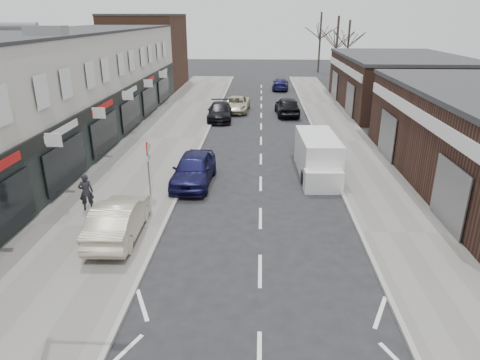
# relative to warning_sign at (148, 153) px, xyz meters

# --- Properties ---
(pavement_left) EXTENTS (5.50, 64.00, 0.12)m
(pavement_left) POSITION_rel_warning_sign_xyz_m (-1.59, 10.00, -2.14)
(pavement_left) COLOR slate
(pavement_left) RESTS_ON ground
(pavement_right) EXTENTS (3.50, 64.00, 0.12)m
(pavement_right) POSITION_rel_warning_sign_xyz_m (10.91, 10.00, -2.14)
(pavement_right) COLOR slate
(pavement_right) RESTS_ON ground
(shop_terrace_left) EXTENTS (8.00, 41.00, 7.10)m
(shop_terrace_left) POSITION_rel_warning_sign_xyz_m (-8.34, 7.50, 1.35)
(shop_terrace_left) COLOR beige
(shop_terrace_left) RESTS_ON ground
(brick_block_far) EXTENTS (8.00, 10.00, 8.00)m
(brick_block_far) POSITION_rel_warning_sign_xyz_m (-8.34, 33.00, 1.80)
(brick_block_far) COLOR #4D3021
(brick_block_far) RESTS_ON ground
(right_unit_far) EXTENTS (10.00, 16.00, 4.50)m
(right_unit_far) POSITION_rel_warning_sign_xyz_m (17.66, 22.00, 0.05)
(right_unit_far) COLOR #3A221A
(right_unit_far) RESTS_ON ground
(tree_far_a) EXTENTS (3.60, 3.60, 8.00)m
(tree_far_a) POSITION_rel_warning_sign_xyz_m (14.16, 36.00, -2.20)
(tree_far_a) COLOR #382D26
(tree_far_a) RESTS_ON ground
(tree_far_b) EXTENTS (3.60, 3.60, 7.50)m
(tree_far_b) POSITION_rel_warning_sign_xyz_m (16.66, 42.00, -2.20)
(tree_far_b) COLOR #382D26
(tree_far_b) RESTS_ON ground
(tree_far_c) EXTENTS (3.60, 3.60, 8.50)m
(tree_far_c) POSITION_rel_warning_sign_xyz_m (13.66, 48.00, -2.20)
(tree_far_c) COLOR #382D26
(tree_far_c) RESTS_ON ground
(warning_sign) EXTENTS (0.12, 0.80, 2.70)m
(warning_sign) POSITION_rel_warning_sign_xyz_m (0.00, 0.00, 0.00)
(warning_sign) COLOR slate
(warning_sign) RESTS_ON pavement_left
(white_van) EXTENTS (2.09, 5.46, 2.10)m
(white_van) POSITION_rel_warning_sign_xyz_m (8.18, 3.54, -1.21)
(white_van) COLOR white
(white_van) RESTS_ON ground
(sedan_on_pavement) EXTENTS (1.69, 4.46, 1.45)m
(sedan_on_pavement) POSITION_rel_warning_sign_xyz_m (-0.22, -4.03, -1.36)
(sedan_on_pavement) COLOR #BBAF96
(sedan_on_pavement) RESTS_ON pavement_left
(pedestrian) EXTENTS (0.71, 0.59, 1.66)m
(pedestrian) POSITION_rel_warning_sign_xyz_m (-2.35, -1.76, -1.25)
(pedestrian) COLOR black
(pedestrian) RESTS_ON pavement_left
(parked_car_left_a) EXTENTS (2.04, 4.74, 1.59)m
(parked_car_left_a) POSITION_rel_warning_sign_xyz_m (1.76, 1.84, -1.40)
(parked_car_left_a) COLOR #13133C
(parked_car_left_a) RESTS_ON ground
(parked_car_left_b) EXTENTS (2.18, 4.84, 1.38)m
(parked_car_left_b) POSITION_rel_warning_sign_xyz_m (1.76, 16.12, -1.51)
(parked_car_left_b) COLOR black
(parked_car_left_b) RESTS_ON ground
(parked_car_left_c) EXTENTS (2.38, 4.76, 1.30)m
(parked_car_left_c) POSITION_rel_warning_sign_xyz_m (2.96, 19.43, -1.55)
(parked_car_left_c) COLOR #B9B294
(parked_car_left_c) RESTS_ON ground
(parked_car_right_a) EXTENTS (1.54, 4.26, 1.40)m
(parked_car_right_a) POSITION_rel_warning_sign_xyz_m (8.18, 7.68, -1.50)
(parked_car_right_a) COLOR silver
(parked_car_right_a) RESTS_ON ground
(parked_car_right_b) EXTENTS (2.15, 4.72, 1.57)m
(parked_car_right_b) POSITION_rel_warning_sign_xyz_m (7.38, 18.16, -1.42)
(parked_car_right_b) COLOR black
(parked_car_right_b) RESTS_ON ground
(parked_car_right_c) EXTENTS (2.12, 4.54, 1.28)m
(parked_car_right_c) POSITION_rel_warning_sign_xyz_m (7.36, 31.65, -1.56)
(parked_car_right_c) COLOR #151541
(parked_car_right_c) RESTS_ON ground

